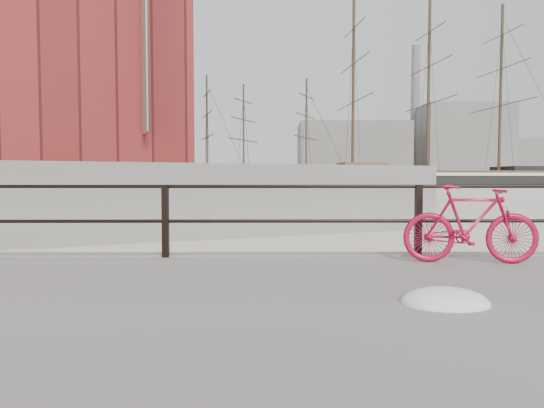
% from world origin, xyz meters
% --- Properties ---
extents(far_quay, '(78.44, 148.07, 1.80)m').
position_xyz_m(far_quay, '(-40.00, 72.00, 0.90)').
color(far_quay, gray).
rests_on(far_quay, ground).
extents(bicycle, '(1.69, 0.47, 1.01)m').
position_xyz_m(bicycle, '(-2.99, -0.66, 0.85)').
color(bicycle, '#A90B2E').
rests_on(bicycle, promenade).
extents(barque_black, '(69.95, 30.59, 37.76)m').
position_xyz_m(barque_black, '(26.25, 89.51, 0.00)').
color(barque_black, black).
rests_on(barque_black, ground).
extents(schooner_mid, '(27.80, 20.69, 18.72)m').
position_xyz_m(schooner_mid, '(-4.48, 75.60, 0.00)').
color(schooner_mid, beige).
rests_on(schooner_mid, ground).
extents(schooner_left, '(29.44, 19.39, 20.30)m').
position_xyz_m(schooner_left, '(-22.11, 76.89, 0.00)').
color(schooner_left, beige).
rests_on(schooner_left, ground).
extents(workboat_far, '(11.15, 7.76, 7.00)m').
position_xyz_m(workboat_far, '(-34.47, 47.16, 0.00)').
color(workboat_far, black).
rests_on(workboat_far, ground).
extents(apartment_mustard, '(26.02, 22.15, 22.20)m').
position_xyz_m(apartment_mustard, '(-29.49, 40.65, 12.90)').
color(apartment_mustard, gold).
rests_on(apartment_mustard, far_quay).
extents(apartment_cream, '(24.16, 21.40, 21.20)m').
position_xyz_m(apartment_cream, '(-38.11, 61.98, 12.40)').
color(apartment_cream, beige).
rests_on(apartment_cream, far_quay).
extents(apartment_grey, '(26.02, 22.15, 23.20)m').
position_xyz_m(apartment_grey, '(-46.35, 82.38, 13.40)').
color(apartment_grey, gray).
rests_on(apartment_grey, far_quay).
extents(apartment_brick, '(27.87, 22.90, 21.20)m').
position_xyz_m(apartment_brick, '(-54.97, 103.70, 12.40)').
color(apartment_brick, brown).
rests_on(apartment_brick, far_quay).
extents(industrial_west, '(32.00, 18.00, 18.00)m').
position_xyz_m(industrial_west, '(20.00, 140.00, 9.00)').
color(industrial_west, gray).
rests_on(industrial_west, ground).
extents(industrial_mid, '(26.00, 20.00, 24.00)m').
position_xyz_m(industrial_mid, '(55.00, 145.00, 12.00)').
color(industrial_mid, gray).
rests_on(industrial_mid, ground).
extents(industrial_east, '(20.00, 16.00, 14.00)m').
position_xyz_m(industrial_east, '(78.00, 150.00, 7.00)').
color(industrial_east, gray).
rests_on(industrial_east, ground).
extents(smokestack, '(2.80, 2.80, 44.00)m').
position_xyz_m(smokestack, '(42.00, 150.00, 22.00)').
color(smokestack, gray).
rests_on(smokestack, ground).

